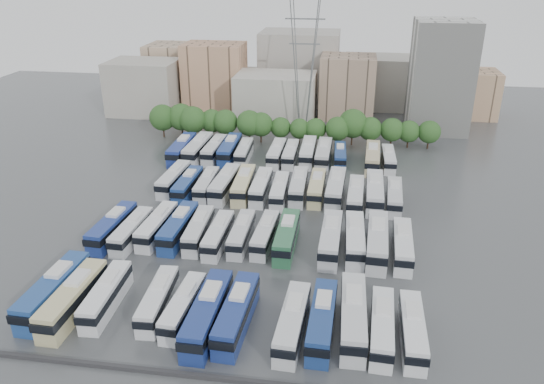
# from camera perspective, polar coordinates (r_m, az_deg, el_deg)

# --- Properties ---
(ground) EXTENTS (220.00, 220.00, 0.00)m
(ground) POSITION_cam_1_polar(r_m,az_deg,el_deg) (84.01, -1.38, -3.90)
(ground) COLOR #424447
(ground) RESTS_ON ground
(parapet) EXTENTS (56.00, 0.50, 0.50)m
(parapet) POSITION_cam_1_polar(r_m,az_deg,el_deg) (57.52, -7.33, -19.10)
(parapet) COLOR #2D2D30
(parapet) RESTS_ON ground
(tree_line) EXTENTS (66.48, 7.91, 8.29)m
(tree_line) POSITION_cam_1_polar(r_m,az_deg,el_deg) (121.46, 0.52, 7.33)
(tree_line) COLOR black
(tree_line) RESTS_ON ground
(city_buildings) EXTENTS (102.00, 35.00, 20.00)m
(city_buildings) POSITION_cam_1_polar(r_m,az_deg,el_deg) (149.69, 0.51, 11.94)
(city_buildings) COLOR #9E998E
(city_buildings) RESTS_ON ground
(apartment_tower) EXTENTS (14.00, 14.00, 26.00)m
(apartment_tower) POSITION_cam_1_polar(r_m,az_deg,el_deg) (135.29, 17.68, 11.74)
(apartment_tower) COLOR silver
(apartment_tower) RESTS_ON ground
(electricity_pylon) EXTENTS (9.00, 6.91, 33.83)m
(electricity_pylon) POSITION_cam_1_polar(r_m,az_deg,el_deg) (125.25, 3.50, 14.52)
(electricity_pylon) COLOR slate
(electricity_pylon) RESTS_ON ground
(bus_r0_s0) EXTENTS (3.36, 13.61, 4.24)m
(bus_r0_s0) POSITION_cam_1_polar(r_m,az_deg,el_deg) (70.97, -22.42, -9.74)
(bus_r0_s0) COLOR navy
(bus_r0_s0) RESTS_ON ground
(bus_r0_s1) EXTENTS (3.14, 13.18, 4.12)m
(bus_r0_s1) POSITION_cam_1_polar(r_m,az_deg,el_deg) (68.77, -20.61, -10.64)
(bus_r0_s1) COLOR #CAC08A
(bus_r0_s1) RESTS_ON ground
(bus_r0_s2) EXTENTS (2.98, 11.72, 3.65)m
(bus_r0_s2) POSITION_cam_1_polar(r_m,az_deg,el_deg) (68.47, -17.41, -10.53)
(bus_r0_s2) COLOR white
(bus_r0_s2) RESTS_ON ground
(bus_r0_s4) EXTENTS (3.00, 11.22, 3.49)m
(bus_r0_s4) POSITION_cam_1_polar(r_m,az_deg,el_deg) (66.27, -12.17, -11.23)
(bus_r0_s4) COLOR silver
(bus_r0_s4) RESTS_ON ground
(bus_r0_s5) EXTENTS (2.94, 11.08, 3.44)m
(bus_r0_s5) POSITION_cam_1_polar(r_m,az_deg,el_deg) (64.64, -9.49, -12.03)
(bus_r0_s5) COLOR white
(bus_r0_s5) RESTS_ON ground
(bus_r0_s6) EXTENTS (3.16, 13.54, 4.23)m
(bus_r0_s6) POSITION_cam_1_polar(r_m,az_deg,el_deg) (62.58, -6.94, -12.77)
(bus_r0_s6) COLOR navy
(bus_r0_s6) RESTS_ON ground
(bus_r0_s7) EXTENTS (3.30, 12.86, 4.00)m
(bus_r0_s7) POSITION_cam_1_polar(r_m,az_deg,el_deg) (62.44, -3.82, -12.86)
(bus_r0_s7) COLOR navy
(bus_r0_s7) RESTS_ON ground
(bus_r0_s9) EXTENTS (3.19, 12.11, 3.76)m
(bus_r0_s9) POSITION_cam_1_polar(r_m,az_deg,el_deg) (61.26, 2.22, -13.78)
(bus_r0_s9) COLOR silver
(bus_r0_s9) RESTS_ON ground
(bus_r0_s10) EXTENTS (3.02, 12.36, 3.86)m
(bus_r0_s10) POSITION_cam_1_polar(r_m,az_deg,el_deg) (61.70, 5.40, -13.52)
(bus_r0_s10) COLOR navy
(bus_r0_s10) RESTS_ON ground
(bus_r0_s11) EXTENTS (3.08, 13.20, 4.13)m
(bus_r0_s11) POSITION_cam_1_polar(r_m,az_deg,el_deg) (62.46, 8.73, -13.03)
(bus_r0_s11) COLOR silver
(bus_r0_s11) RESTS_ON ground
(bus_r0_s12) EXTENTS (3.05, 11.68, 3.63)m
(bus_r0_s12) POSITION_cam_1_polar(r_m,az_deg,el_deg) (61.92, 11.75, -13.96)
(bus_r0_s12) COLOR silver
(bus_r0_s12) RESTS_ON ground
(bus_r0_s13) EXTENTS (2.63, 11.37, 3.56)m
(bus_r0_s13) POSITION_cam_1_polar(r_m,az_deg,el_deg) (62.27, 14.88, -14.12)
(bus_r0_s13) COLOR white
(bus_r0_s13) RESTS_ON ground
(bus_r1_s0) EXTENTS (3.34, 12.50, 3.88)m
(bus_r1_s0) POSITION_cam_1_polar(r_m,az_deg,el_deg) (83.87, -16.78, -3.60)
(bus_r1_s0) COLOR navy
(bus_r1_s0) RESTS_ON ground
(bus_r1_s1) EXTENTS (2.94, 11.47, 3.57)m
(bus_r1_s1) POSITION_cam_1_polar(r_m,az_deg,el_deg) (82.27, -14.85, -4.04)
(bus_r1_s1) COLOR silver
(bus_r1_s1) RESTS_ON ground
(bus_r1_s2) EXTENTS (3.15, 11.91, 3.70)m
(bus_r1_s2) POSITION_cam_1_polar(r_m,az_deg,el_deg) (82.74, -12.26, -3.54)
(bus_r1_s2) COLOR white
(bus_r1_s2) RESTS_ON ground
(bus_r1_s3) EXTENTS (3.05, 12.45, 3.88)m
(bus_r1_s3) POSITION_cam_1_polar(r_m,az_deg,el_deg) (81.55, -10.02, -3.70)
(bus_r1_s3) COLOR navy
(bus_r1_s3) RESTS_ON ground
(bus_r1_s4) EXTENTS (2.89, 11.57, 3.61)m
(bus_r1_s4) POSITION_cam_1_polar(r_m,az_deg,el_deg) (80.51, -7.90, -4.05)
(bus_r1_s4) COLOR silver
(bus_r1_s4) RESTS_ON ground
(bus_r1_s5) EXTENTS (2.59, 11.27, 3.53)m
(bus_r1_s5) POSITION_cam_1_polar(r_m,az_deg,el_deg) (78.91, -5.81, -4.58)
(bus_r1_s5) COLOR silver
(bus_r1_s5) RESTS_ON ground
(bus_r1_s6) EXTENTS (2.45, 11.07, 3.47)m
(bus_r1_s6) POSITION_cam_1_polar(r_m,az_deg,el_deg) (79.05, -3.31, -4.46)
(bus_r1_s6) COLOR silver
(bus_r1_s6) RESTS_ON ground
(bus_r1_s7) EXTENTS (2.93, 11.21, 3.49)m
(bus_r1_s7) POSITION_cam_1_polar(r_m,az_deg,el_deg) (78.69, -0.73, -4.55)
(bus_r1_s7) COLOR silver
(bus_r1_s7) RESTS_ON ground
(bus_r1_s8) EXTENTS (2.76, 12.39, 3.88)m
(bus_r1_s8) POSITION_cam_1_polar(r_m,az_deg,el_deg) (77.81, 1.60, -4.75)
(bus_r1_s8) COLOR #2D6943
(bus_r1_s8) RESTS_ON ground
(bus_r1_s10) EXTENTS (3.07, 12.89, 4.03)m
(bus_r1_s10) POSITION_cam_1_polar(r_m,az_deg,el_deg) (77.50, 6.33, -4.97)
(bus_r1_s10) COLOR silver
(bus_r1_s10) RESTS_ON ground
(bus_r1_s11) EXTENTS (3.00, 12.49, 3.90)m
(bus_r1_s11) POSITION_cam_1_polar(r_m,az_deg,el_deg) (77.94, 8.89, -5.00)
(bus_r1_s11) COLOR silver
(bus_r1_s11) RESTS_ON ground
(bus_r1_s12) EXTENTS (3.52, 13.55, 4.22)m
(bus_r1_s12) POSITION_cam_1_polar(r_m,az_deg,el_deg) (77.73, 11.25, -5.15)
(bus_r1_s12) COLOR silver
(bus_r1_s12) RESTS_ON ground
(bus_r1_s13) EXTENTS (3.12, 12.10, 3.77)m
(bus_r1_s13) POSITION_cam_1_polar(r_m,az_deg,el_deg) (77.80, 13.87, -5.57)
(bus_r1_s13) COLOR silver
(bus_r1_s13) RESTS_ON ground
(bus_r2_s1) EXTENTS (3.18, 12.25, 3.81)m
(bus_r2_s1) POSITION_cam_1_polar(r_m,az_deg,el_deg) (99.11, -10.51, 1.41)
(bus_r2_s1) COLOR silver
(bus_r2_s1) RESTS_ON ground
(bus_r2_s2) EXTENTS (2.76, 11.82, 3.69)m
(bus_r2_s2) POSITION_cam_1_polar(r_m,az_deg,el_deg) (96.35, -9.05, 0.80)
(bus_r2_s2) COLOR navy
(bus_r2_s2) RESTS_ON ground
(bus_r2_s3) EXTENTS (2.71, 11.30, 3.53)m
(bus_r2_s3) POSITION_cam_1_polar(r_m,az_deg,el_deg) (96.09, -7.05, 0.81)
(bus_r2_s3) COLOR silver
(bus_r2_s3) RESTS_ON ground
(bus_r2_s4) EXTENTS (3.36, 12.81, 3.98)m
(bus_r2_s4) POSITION_cam_1_polar(r_m,az_deg,el_deg) (95.55, -5.11, 0.91)
(bus_r2_s4) COLOR silver
(bus_r2_s4) RESTS_ON ground
(bus_r2_s5) EXTENTS (3.22, 12.71, 3.96)m
(bus_r2_s5) POSITION_cam_1_polar(r_m,az_deg,el_deg) (95.02, -3.08, 0.83)
(bus_r2_s5) COLOR beige
(bus_r2_s5) RESTS_ON ground
(bus_r2_s6) EXTENTS (2.68, 11.96, 3.75)m
(bus_r2_s6) POSITION_cam_1_polar(r_m,az_deg,el_deg) (94.28, -1.19, 0.60)
(bus_r2_s6) COLOR white
(bus_r2_s6) RESTS_ON ground
(bus_r2_s7) EXTENTS (2.81, 11.48, 3.58)m
(bus_r2_s7) POSITION_cam_1_polar(r_m,az_deg,el_deg) (92.93, 0.82, 0.18)
(bus_r2_s7) COLOR white
(bus_r2_s7) RESTS_ON ground
(bus_r2_s8) EXTENTS (2.89, 12.19, 3.81)m
(bus_r2_s8) POSITION_cam_1_polar(r_m,az_deg,el_deg) (94.44, 2.87, 0.63)
(bus_r2_s8) COLOR silver
(bus_r2_s8) RESTS_ON ground
(bus_r2_s9) EXTENTS (2.62, 11.79, 3.70)m
(bus_r2_s9) POSITION_cam_1_polar(r_m,az_deg,el_deg) (94.33, 4.84, 0.51)
(bus_r2_s9) COLOR beige
(bus_r2_s9) RESTS_ON ground
(bus_r2_s10) EXTENTS (3.35, 13.15, 4.09)m
(bus_r2_s10) POSITION_cam_1_polar(r_m,az_deg,el_deg) (93.85, 6.86, 0.42)
(bus_r2_s10) COLOR silver
(bus_r2_s10) RESTS_ON ground
(bus_r2_s11) EXTENTS (3.03, 12.08, 3.77)m
(bus_r2_s11) POSITION_cam_1_polar(r_m,az_deg,el_deg) (91.83, 8.98, -0.37)
(bus_r2_s11) COLOR silver
(bus_r2_s11) RESTS_ON ground
(bus_r2_s12) EXTENTS (3.18, 13.45, 4.20)m
(bus_r2_s12) POSITION_cam_1_polar(r_m,az_deg,el_deg) (93.28, 10.97, 0.01)
(bus_r2_s12) COLOR silver
(bus_r2_s12) RESTS_ON ground
(bus_r2_s13) EXTENTS (3.10, 11.64, 3.62)m
(bus_r2_s13) POSITION_cam_1_polar(r_m,az_deg,el_deg) (92.94, 13.01, -0.46)
(bus_r2_s13) COLOR silver
(bus_r2_s13) RESTS_ON ground
(bus_r3_s0) EXTENTS (3.07, 13.45, 4.21)m
(bus_r3_s0) POSITION_cam_1_polar(r_m,az_deg,el_deg) (113.78, -9.67, 4.58)
(bus_r3_s0) COLOR navy
(bus_r3_s0) RESTS_ON ground
(bus_r3_s1) EXTENTS (3.39, 13.69, 4.27)m
(bus_r3_s1) POSITION_cam_1_polar(r_m,az_deg,el_deg) (113.40, -7.96, 4.64)
(bus_r3_s1) COLOR silver
(bus_r3_s1) RESTS_ON ground
(bus_r3_s2) EXTENTS (3.01, 12.39, 3.87)m
(bus_r3_s2) POSITION_cam_1_polar(r_m,az_deg,el_deg) (113.15, -6.21, 4.59)
(bus_r3_s2) COLOR silver
(bus_r3_s2) RESTS_ON ground
(bus_r3_s3) EXTENTS (3.02, 13.13, 4.11)m
(bus_r3_s3) POSITION_cam_1_polar(r_m,az_deg,el_deg) (112.61, -4.57, 4.62)
(bus_r3_s3) COLOR navy
(bus_r3_s3) RESTS_ON ground
(bus_r3_s4) EXTENTS (2.86, 11.41, 3.55)m
(bus_r3_s4) POSITION_cam_1_polar(r_m,az_deg,el_deg) (111.56, -3.04, 4.33)
(bus_r3_s4) COLOR silver
(bus_r3_s4) RESTS_ON ground
(bus_r3_s6) EXTENTS (2.72, 11.91, 3.73)m
(bus_r3_s6) POSITION_cam_1_polar(r_m,az_deg,el_deg) (110.52, 0.49, 4.21)
(bus_r3_s6) COLOR silver
(bus_r3_s6) RESTS_ON ground
(bus_r3_s7) EXTENTS (2.51, 11.46, 3.60)m
(bus_r3_s7) POSITION_cam_1_polar(r_m,az_deg,el_deg) (110.33, 2.02, 4.13)
(bus_r3_s7) COLOR silver
(bus_r3_s7) RESTS_ON ground
(bus_r3_s8) EXTENTS (2.86, 12.77, 4.00)m
(bus_r3_s8) POSITION_cam_1_polar(r_m,az_deg,el_deg) (111.11, 3.89, 4.34)
(bus_r3_s8) COLOR silver
(bus_r3_s8) RESTS_ON ground
(bus_r3_s9) EXTENTS (2.98, 13.04, 4.08)m
(bus_r3_s9) POSITION_cam_1_polar(r_m,az_deg,el_deg) (110.05, 5.57, 4.10)
(bus_r3_s9) COLOR silver
(bus_r3_s9) RESTS_ON ground
(bus_r3_s10) EXTENTS (2.77, 10.98, 3.42)m
(bus_r3_s10) POSITION_cam_1_polar(r_m,az_deg,el_deg) (110.52, 7.33, 3.93)
(bus_r3_s10) COLOR navy
(bus_r3_s10) RESTS_ON ground
(bus_r3_s12) EXTENTS (3.35, 13.15, 4.10)m
(bus_r3_s12) POSITION_cam_1_polar(r_m,az_deg,el_deg) (109.50, 10.76, 3.68)
(bus_r3_s12) COLOR #C2B186
(bus_r3_s12) RESTS_ON ground
(bus_r3_s13) EXTENTS (2.55, 11.03, 3.45)m
(bus_r3_s13) POSITION_cam_1_polar(r_m,az_deg,el_deg) (110.34, 12.42, 3.52)
(bus_r3_s13) COLOR silver
(bus_r3_s13) RESTS_ON ground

